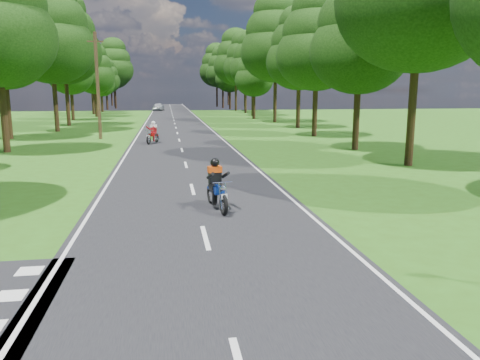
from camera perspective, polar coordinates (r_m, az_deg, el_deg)
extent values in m
plane|color=#2B5713|center=(10.19, -3.31, -10.53)|extent=(160.00, 160.00, 0.00)
cube|color=black|center=(59.57, -8.06, 7.21)|extent=(7.00, 140.00, 0.02)
cube|color=silver|center=(12.06, -4.25, -6.98)|extent=(0.12, 2.00, 0.01)
cube|color=silver|center=(17.86, -5.82, -1.11)|extent=(0.12, 2.00, 0.01)
cube|color=silver|center=(23.75, -6.62, 1.87)|extent=(0.12, 2.00, 0.01)
cube|color=silver|center=(29.69, -7.10, 3.66)|extent=(0.12, 2.00, 0.01)
cube|color=silver|center=(35.65, -7.42, 4.85)|extent=(0.12, 2.00, 0.01)
cube|color=silver|center=(41.62, -7.65, 5.70)|extent=(0.12, 2.00, 0.01)
cube|color=silver|center=(47.60, -7.82, 6.33)|extent=(0.12, 2.00, 0.01)
cube|color=silver|center=(53.58, -7.95, 6.83)|extent=(0.12, 2.00, 0.01)
cube|color=silver|center=(59.57, -8.06, 7.22)|extent=(0.12, 2.00, 0.01)
cube|color=silver|center=(65.56, -8.15, 7.55)|extent=(0.12, 2.00, 0.01)
cube|color=silver|center=(71.55, -8.22, 7.82)|extent=(0.12, 2.00, 0.01)
cube|color=silver|center=(77.54, -8.28, 8.04)|extent=(0.12, 2.00, 0.01)
cube|color=silver|center=(83.53, -8.34, 8.24)|extent=(0.12, 2.00, 0.01)
cube|color=silver|center=(89.53, -8.38, 8.41)|extent=(0.12, 2.00, 0.01)
cube|color=silver|center=(95.52, -8.42, 8.55)|extent=(0.12, 2.00, 0.01)
cube|color=silver|center=(101.52, -8.46, 8.68)|extent=(0.12, 2.00, 0.01)
cube|color=silver|center=(107.52, -8.49, 8.80)|extent=(0.12, 2.00, 0.01)
cube|color=silver|center=(113.51, -8.52, 8.90)|extent=(0.12, 2.00, 0.01)
cube|color=silver|center=(119.51, -8.54, 9.00)|extent=(0.12, 2.00, 0.01)
cube|color=silver|center=(125.51, -8.57, 9.08)|extent=(0.12, 2.00, 0.01)
cube|color=silver|center=(59.61, -11.26, 7.13)|extent=(0.10, 140.00, 0.01)
cube|color=silver|center=(59.71, -4.87, 7.30)|extent=(0.10, 140.00, 0.01)
cube|color=silver|center=(9.76, -26.13, -12.53)|extent=(0.50, 0.50, 0.01)
cube|color=silver|center=(10.82, -24.26, -10.07)|extent=(0.50, 0.50, 0.01)
cylinder|color=black|center=(31.77, -26.79, 6.55)|extent=(0.40, 0.40, 3.91)
cylinder|color=black|center=(40.51, -26.38, 7.19)|extent=(0.40, 0.40, 3.79)
ellipsoid|color=black|center=(40.57, -26.95, 13.77)|extent=(6.64, 6.64, 5.64)
ellipsoid|color=black|center=(40.74, -27.18, 16.35)|extent=(5.69, 5.69, 4.84)
cylinder|color=black|center=(46.15, -21.52, 8.20)|extent=(0.40, 0.40, 4.32)
ellipsoid|color=black|center=(46.28, -22.00, 14.78)|extent=(7.56, 7.56, 6.42)
ellipsoid|color=black|center=(46.50, -22.19, 17.36)|extent=(6.48, 6.48, 5.51)
cylinder|color=black|center=(53.58, -20.26, 8.60)|extent=(0.40, 0.40, 4.40)
ellipsoid|color=black|center=(53.70, -20.65, 14.38)|extent=(7.71, 7.71, 6.55)
ellipsoid|color=black|center=(53.90, -20.81, 16.65)|extent=(6.60, 6.60, 5.61)
ellipsoid|color=black|center=(54.18, -20.97, 18.90)|extent=(4.95, 4.95, 4.21)
cylinder|color=black|center=(63.36, -19.74, 8.34)|extent=(0.40, 0.40, 3.20)
ellipsoid|color=black|center=(63.35, -19.97, 11.90)|extent=(5.60, 5.60, 4.76)
ellipsoid|color=black|center=(63.41, -20.06, 13.30)|extent=(4.80, 4.80, 4.08)
ellipsoid|color=black|center=(63.51, -20.16, 14.71)|extent=(3.60, 3.60, 3.06)
cylinder|color=black|center=(70.33, -17.12, 8.69)|extent=(0.40, 0.40, 3.22)
ellipsoid|color=black|center=(70.32, -17.31, 11.92)|extent=(5.64, 5.64, 4.79)
ellipsoid|color=black|center=(70.38, -17.38, 13.20)|extent=(4.83, 4.83, 4.11)
ellipsoid|color=black|center=(70.48, -17.46, 14.47)|extent=(3.62, 3.62, 3.08)
cylinder|color=black|center=(78.22, -17.47, 8.99)|extent=(0.40, 0.40, 3.61)
ellipsoid|color=black|center=(78.24, -17.66, 12.24)|extent=(6.31, 6.31, 5.37)
ellipsoid|color=black|center=(78.32, -17.73, 13.52)|extent=(5.41, 5.41, 4.60)
ellipsoid|color=black|center=(78.43, -17.81, 14.80)|extent=(4.06, 4.06, 3.45)
cylinder|color=black|center=(85.94, -16.45, 8.86)|extent=(0.40, 0.40, 2.67)
ellipsoid|color=black|center=(85.91, -16.57, 11.04)|extent=(4.67, 4.67, 3.97)
ellipsoid|color=black|center=(85.93, -16.62, 11.91)|extent=(4.00, 4.00, 3.40)
ellipsoid|color=black|center=(85.97, -16.67, 12.77)|extent=(3.00, 3.00, 2.55)
cylinder|color=black|center=(95.05, -15.89, 9.17)|extent=(0.40, 0.40, 3.09)
ellipsoid|color=black|center=(95.04, -16.01, 11.45)|extent=(5.40, 5.40, 4.59)
ellipsoid|color=black|center=(95.07, -16.06, 12.36)|extent=(4.63, 4.63, 3.93)
ellipsoid|color=black|center=(95.13, -16.11, 13.26)|extent=(3.47, 3.47, 2.95)
cylinder|color=black|center=(101.40, -14.94, 9.69)|extent=(0.40, 0.40, 4.48)
ellipsoid|color=black|center=(101.47, -15.09, 12.80)|extent=(7.84, 7.84, 6.66)
ellipsoid|color=black|center=(101.58, -15.16, 14.03)|extent=(6.72, 6.72, 5.71)
ellipsoid|color=black|center=(101.74, -15.22, 15.26)|extent=(5.04, 5.04, 4.28)
cylinder|color=black|center=(110.44, -15.00, 9.66)|extent=(0.40, 0.40, 4.09)
ellipsoid|color=black|center=(110.48, -15.13, 12.27)|extent=(7.16, 7.16, 6.09)
ellipsoid|color=black|center=(110.56, -15.19, 13.30)|extent=(6.14, 6.14, 5.22)
ellipsoid|color=black|center=(110.67, -15.24, 14.33)|extent=(4.61, 4.61, 3.92)
cylinder|color=black|center=(24.77, 20.16, 6.90)|extent=(0.40, 0.40, 4.56)
ellipsoid|color=black|center=(25.08, 21.04, 19.78)|extent=(7.98, 7.98, 6.78)
cylinder|color=black|center=(30.58, 13.98, 6.87)|extent=(0.40, 0.40, 3.49)
ellipsoid|color=black|center=(30.61, 14.36, 14.93)|extent=(6.12, 6.12, 5.20)
ellipsoid|color=black|center=(30.78, 14.51, 18.09)|extent=(5.24, 5.24, 4.46)
cylinder|color=black|center=(38.95, 9.10, 8.00)|extent=(0.40, 0.40, 3.69)
ellipsoid|color=black|center=(39.00, 9.31, 14.68)|extent=(6.46, 6.46, 5.49)
ellipsoid|color=black|center=(39.16, 9.39, 17.30)|extent=(5.54, 5.54, 4.71)
ellipsoid|color=black|center=(39.41, 9.48, 19.90)|extent=(4.15, 4.15, 3.53)
cylinder|color=black|center=(47.72, 7.10, 8.59)|extent=(0.40, 0.40, 3.74)
ellipsoid|color=black|center=(47.77, 7.23, 14.12)|extent=(6.55, 6.55, 5.57)
ellipsoid|color=black|center=(47.91, 7.29, 16.30)|extent=(5.62, 5.62, 4.77)
ellipsoid|color=black|center=(48.12, 7.34, 18.46)|extent=(4.21, 4.21, 3.58)
cylinder|color=black|center=(55.63, 4.29, 9.42)|extent=(0.40, 0.40, 4.64)
ellipsoid|color=black|center=(55.78, 4.37, 15.30)|extent=(8.12, 8.12, 6.91)
ellipsoid|color=black|center=(56.00, 4.41, 17.61)|extent=(6.96, 6.96, 5.92)
ellipsoid|color=black|center=(56.31, 4.45, 19.89)|extent=(5.22, 5.22, 4.44)
cylinder|color=black|center=(62.47, 1.71, 8.80)|extent=(0.40, 0.40, 2.91)
ellipsoid|color=black|center=(62.44, 1.73, 12.09)|extent=(5.09, 5.09, 4.33)
ellipsoid|color=black|center=(62.48, 1.74, 13.39)|extent=(4.36, 4.36, 3.71)
ellipsoid|color=black|center=(62.56, 1.74, 14.69)|extent=(3.27, 3.27, 2.78)
cylinder|color=black|center=(70.02, 1.57, 9.43)|extent=(0.40, 0.40, 3.88)
ellipsoid|color=black|center=(70.06, 1.59, 13.33)|extent=(6.78, 6.78, 5.77)
ellipsoid|color=black|center=(70.17, 1.60, 14.87)|extent=(5.81, 5.81, 4.94)
ellipsoid|color=black|center=(70.33, 1.61, 16.41)|extent=(4.36, 4.36, 3.71)
cylinder|color=black|center=(78.42, 0.68, 9.69)|extent=(0.40, 0.40, 4.18)
ellipsoid|color=black|center=(78.48, 0.68, 13.45)|extent=(7.31, 7.31, 6.21)
ellipsoid|color=black|center=(78.60, 0.69, 14.94)|extent=(6.27, 6.27, 5.33)
ellipsoid|color=black|center=(78.77, 0.69, 16.41)|extent=(4.70, 4.70, 4.00)
cylinder|color=black|center=(87.22, -0.51, 9.96)|extent=(0.40, 0.40, 4.63)
ellipsoid|color=black|center=(87.31, -0.51, 13.71)|extent=(8.11, 8.11, 6.89)
ellipsoid|color=black|center=(87.45, -0.52, 15.19)|extent=(6.95, 6.95, 5.91)
ellipsoid|color=black|center=(87.65, -0.52, 16.66)|extent=(5.21, 5.21, 4.43)
cylinder|color=black|center=(94.43, -1.23, 9.65)|extent=(0.40, 0.40, 3.36)
ellipsoid|color=black|center=(94.43, -1.24, 12.16)|extent=(5.88, 5.88, 5.00)
ellipsoid|color=black|center=(94.48, -1.24, 13.15)|extent=(5.04, 5.04, 4.29)
ellipsoid|color=black|center=(94.56, -1.25, 14.14)|extent=(3.78, 3.78, 3.21)
cylinder|color=black|center=(101.52, -2.09, 9.93)|extent=(0.40, 0.40, 4.09)
ellipsoid|color=black|center=(101.56, -2.11, 12.77)|extent=(7.15, 7.15, 6.08)
ellipsoid|color=black|center=(101.65, -2.12, 13.89)|extent=(6.13, 6.13, 5.21)
ellipsoid|color=black|center=(101.77, -2.13, 15.01)|extent=(4.60, 4.60, 3.91)
cylinder|color=black|center=(109.17, -2.82, 10.10)|extent=(0.40, 0.40, 4.48)
ellipsoid|color=black|center=(109.24, -2.85, 12.99)|extent=(7.84, 7.84, 6.66)
ellipsoid|color=black|center=(109.34, -2.86, 14.14)|extent=(6.72, 6.72, 5.71)
ellipsoid|color=black|center=(109.49, -2.87, 15.28)|extent=(5.04, 5.04, 4.28)
cylinder|color=black|center=(120.18, -15.35, 9.65)|extent=(0.40, 0.40, 3.84)
ellipsoid|color=black|center=(120.20, -15.47, 11.90)|extent=(6.72, 6.72, 5.71)
ellipsoid|color=black|center=(120.26, -15.51, 12.79)|extent=(5.76, 5.76, 4.90)
ellipsoid|color=black|center=(120.35, -15.56, 13.68)|extent=(4.32, 4.32, 3.67)
cylinder|color=black|center=(122.49, -1.44, 10.12)|extent=(0.40, 0.40, 4.16)
ellipsoid|color=black|center=(122.53, -1.45, 12.51)|extent=(7.28, 7.28, 6.19)
ellipsoid|color=black|center=(122.61, -1.45, 13.46)|extent=(6.24, 6.24, 5.30)
ellipsoid|color=black|center=(122.72, -1.46, 14.40)|extent=(4.68, 4.68, 3.98)
cylinder|color=black|center=(105.55, -17.33, 9.34)|extent=(0.40, 0.40, 3.52)
ellipsoid|color=black|center=(105.56, -17.47, 11.69)|extent=(6.16, 6.16, 5.24)
ellipsoid|color=black|center=(105.62, -17.52, 12.62)|extent=(5.28, 5.28, 4.49)
ellipsoid|color=black|center=(105.70, -17.58, 13.54)|extent=(3.96, 3.96, 3.37)
cylinder|color=black|center=(108.94, 0.59, 10.11)|extent=(0.40, 0.40, 4.48)
ellipsoid|color=black|center=(109.00, 0.60, 13.01)|extent=(7.84, 7.84, 6.66)
ellipsoid|color=black|center=(109.10, 0.60, 14.15)|extent=(6.72, 6.72, 5.71)
ellipsoid|color=black|center=(109.25, 0.61, 15.30)|extent=(5.04, 5.04, 4.28)
cylinder|color=#382616|center=(37.80, -16.95, 10.85)|extent=(0.26, 0.26, 8.00)
cube|color=#382616|center=(37.97, -17.24, 15.83)|extent=(1.20, 0.10, 0.10)
imported|color=silver|center=(88.53, -9.91, 8.80)|extent=(2.30, 4.48, 1.46)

